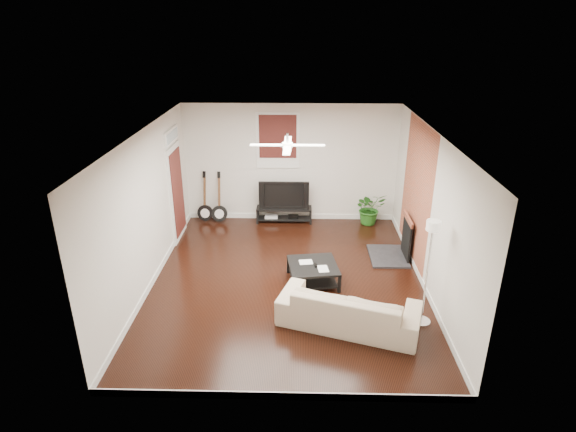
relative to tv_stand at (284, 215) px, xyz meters
The scene contains 14 objects.
room 3.04m from the tv_stand, 86.83° to the right, with size 5.01×6.01×2.81m.
brick_accent 3.41m from the tv_stand, 33.97° to the right, with size 0.02×2.20×2.80m, color #B25639.
fireplace 2.96m from the tv_stand, 37.09° to the right, with size 0.80×1.10×0.92m, color black.
window_back 1.78m from the tv_stand, 127.52° to the left, with size 1.00×0.06×1.30m, color #34100E.
door_left 2.69m from the tv_stand, 159.11° to the right, with size 0.08×1.00×2.50m, color white.
tv_stand is the anchor object (origin of this frame).
tv 0.53m from the tv_stand, 90.00° to the left, with size 1.18×0.15×0.68m, color black.
coffee_table 2.89m from the tv_stand, 77.48° to the right, with size 0.88×0.88×0.37m, color black.
sofa 4.30m from the tv_stand, 74.31° to the right, with size 2.21×0.86×0.64m, color #C1A991.
floor_lamp 4.73m from the tv_stand, 59.75° to the right, with size 0.30×0.30×1.80m, color silver, non-canonical shape.
potted_plant 2.06m from the tv_stand, ahead, with size 0.71×0.62×0.79m, color #24611B.
guitar_left 1.95m from the tv_stand, behind, with size 0.38×0.27×1.24m, color black, non-canonical shape.
guitar_right 1.62m from the tv_stand, behind, with size 0.38×0.27×1.24m, color black, non-canonical shape.
ceiling_fan 3.69m from the tv_stand, 86.83° to the right, with size 1.24×1.24×0.32m, color white, non-canonical shape.
Camera 1 is at (0.20, -7.66, 4.54)m, focal length 29.27 mm.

